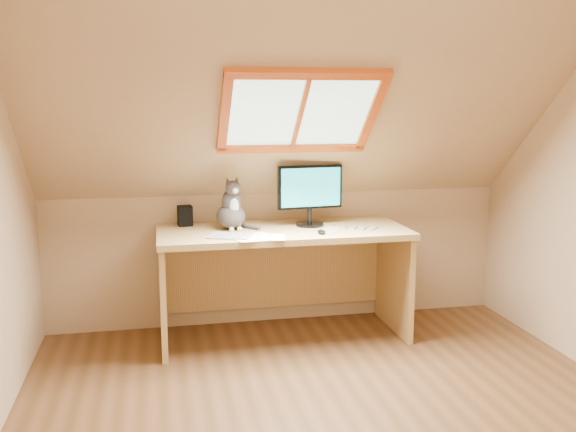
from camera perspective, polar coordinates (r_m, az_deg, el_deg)
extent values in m
plane|color=brown|center=(3.55, 4.93, -18.32)|extent=(3.50, 3.50, 0.00)
cube|color=tan|center=(1.61, 23.92, -8.46)|extent=(3.50, 0.02, 2.40)
cube|color=tan|center=(4.96, -0.78, -3.69)|extent=(3.50, 0.02, 1.00)
cube|color=tan|center=(4.06, 1.30, 10.32)|extent=(3.50, 1.56, 1.41)
cube|color=#B2E0CC|center=(4.13, 1.05, 9.35)|extent=(0.90, 0.53, 0.48)
cube|color=#D75D14|center=(4.13, 1.05, 9.35)|extent=(1.02, 0.64, 0.59)
cube|color=tan|center=(4.54, -0.48, -1.40)|extent=(1.76, 0.77, 0.04)
cube|color=tan|center=(4.55, -11.07, -6.75)|extent=(0.04, 0.69, 0.76)
cube|color=tan|center=(4.86, 9.41, -5.59)|extent=(0.04, 0.69, 0.76)
cube|color=tan|center=(4.97, -1.28, -5.12)|extent=(1.66, 0.03, 0.53)
cylinder|color=black|center=(4.64, 1.94, -0.76)|extent=(0.20, 0.20, 0.02)
cylinder|color=black|center=(4.63, 1.94, 0.02)|extent=(0.03, 0.03, 0.11)
cube|color=black|center=(4.59, 1.96, 2.60)|extent=(0.48, 0.08, 0.31)
cube|color=#0B73B9|center=(4.57, 2.06, 2.56)|extent=(0.44, 0.05, 0.27)
ellipsoid|color=#433F3B|center=(4.53, -5.11, -0.02)|extent=(0.25, 0.29, 0.18)
ellipsoid|color=#433F3B|center=(4.50, -5.07, 1.23)|extent=(0.16, 0.16, 0.19)
ellipsoid|color=silver|center=(4.45, -4.81, 0.88)|extent=(0.07, 0.05, 0.11)
ellipsoid|color=#433F3B|center=(4.45, -4.90, 2.53)|extent=(0.13, 0.12, 0.10)
sphere|color=silver|center=(4.41, -4.71, 2.24)|extent=(0.04, 0.04, 0.04)
cone|color=#433F3B|center=(4.45, -5.40, 3.16)|extent=(0.06, 0.05, 0.06)
cone|color=#433F3B|center=(4.47, -4.59, 3.21)|extent=(0.06, 0.06, 0.06)
cube|color=black|center=(4.69, -9.14, 0.02)|extent=(0.11, 0.11, 0.15)
cube|color=#B2B2B7|center=(4.27, -5.15, -1.78)|extent=(0.33, 0.28, 0.01)
ellipsoid|color=black|center=(4.36, 2.98, -1.41)|extent=(0.05, 0.09, 0.03)
cube|color=white|center=(4.25, -2.31, -1.89)|extent=(0.33, 0.27, 0.00)
cube|color=white|center=(4.25, -2.31, -1.87)|extent=(0.32, 0.24, 0.00)
cube|color=white|center=(4.25, -2.31, -1.85)|extent=(0.35, 0.30, 0.00)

